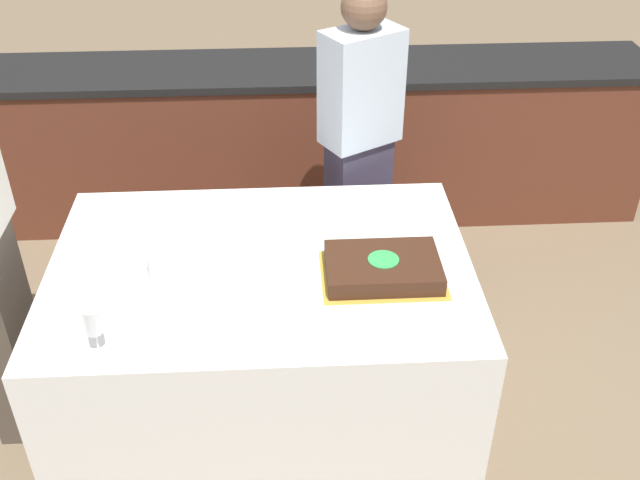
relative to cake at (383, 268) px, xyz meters
The scene contains 9 objects.
ground_plane 0.94m from the cake, 167.42° to the left, with size 14.00×14.00×0.00m, color #7A664C.
back_counter 1.84m from the cake, 104.63° to the left, with size 4.40×0.58×0.92m.
dining_table 0.63m from the cake, 167.42° to the left, with size 1.61×1.13×0.78m.
cake is the anchor object (origin of this frame).
plate_stack 0.77m from the cake, behind, with size 0.21×0.21×0.09m.
wine_glass 1.04m from the cake, 160.05° to the right, with size 0.06×0.06×0.18m.
side_plate_near_cake 0.31m from the cake, 97.31° to the left, with size 0.18×0.18×0.00m.
utensil_pile 0.55m from the cake, 135.85° to the right, with size 0.16×0.09×0.02m.
person_cutting_cake 0.89m from the cake, 90.00° to the left, with size 0.40×0.34×1.60m.
Camera 1 is at (0.10, -2.30, 2.46)m, focal length 42.00 mm.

